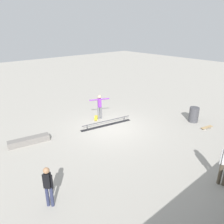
# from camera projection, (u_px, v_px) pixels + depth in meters

# --- Properties ---
(ground_plane) EXTENTS (60.00, 60.00, 0.00)m
(ground_plane) POSITION_uv_depth(u_px,v_px,m) (111.00, 128.00, 12.81)
(ground_plane) COLOR #ADA89E
(grind_rail) EXTENTS (3.28, 0.87, 0.31)m
(grind_rail) POSITION_uv_depth(u_px,v_px,m) (106.00, 123.00, 13.08)
(grind_rail) COLOR black
(grind_rail) RESTS_ON ground_plane
(skate_ledge) EXTENTS (2.03, 0.78, 0.31)m
(skate_ledge) POSITION_uv_depth(u_px,v_px,m) (29.00, 141.00, 11.04)
(skate_ledge) COLOR gray
(skate_ledge) RESTS_ON ground_plane
(skater_main) EXTENTS (1.20, 0.56, 1.58)m
(skater_main) POSITION_uv_depth(u_px,v_px,m) (100.00, 105.00, 13.72)
(skater_main) COLOR slate
(skater_main) RESTS_ON ground_plane
(skateboard_main) EXTENTS (0.66, 0.75, 0.09)m
(skateboard_main) POSITION_uv_depth(u_px,v_px,m) (96.00, 118.00, 13.99)
(skateboard_main) COLOR yellow
(skateboard_main) RESTS_ON ground_plane
(bystander_black_shirt) EXTENTS (0.28, 0.29, 1.49)m
(bystander_black_shirt) POSITION_uv_depth(u_px,v_px,m) (48.00, 185.00, 6.97)
(bystander_black_shirt) COLOR #2D3351
(bystander_black_shirt) RESTS_ON ground_plane
(loose_skateboard_natural) EXTENTS (0.82, 0.39, 0.09)m
(loose_skateboard_natural) POSITION_uv_depth(u_px,v_px,m) (207.00, 127.00, 12.71)
(loose_skateboard_natural) COLOR tan
(loose_skateboard_natural) RESTS_ON ground_plane
(trash_bin) EXTENTS (0.57, 0.57, 0.93)m
(trash_bin) POSITION_uv_depth(u_px,v_px,m) (194.00, 115.00, 13.48)
(trash_bin) COLOR #47474C
(trash_bin) RESTS_ON ground_plane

